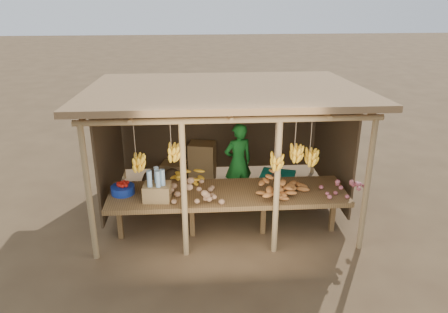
{
  "coord_description": "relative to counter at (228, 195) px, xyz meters",
  "views": [
    {
      "loc": [
        -0.49,
        -7.38,
        4.0
      ],
      "look_at": [
        0.0,
        0.0,
        1.05
      ],
      "focal_mm": 35.0,
      "sensor_mm": 36.0,
      "label": 1
    }
  ],
  "objects": [
    {
      "name": "sweet_potato_heap",
      "position": [
        0.77,
        -0.14,
        0.24
      ],
      "size": [
        1.07,
        0.79,
        0.36
      ],
      "primitive_type": null,
      "rotation": [
        0.0,
        0.0,
        -0.23
      ],
      "color": "#AE672C",
      "rests_on": "counter"
    },
    {
      "name": "tarp_crate",
      "position": [
        1.04,
        1.13,
        -0.42
      ],
      "size": [
        0.78,
        0.73,
        0.76
      ],
      "color": "brown",
      "rests_on": "ground"
    },
    {
      "name": "bottle_box",
      "position": [
        -1.13,
        -0.19,
        0.26
      ],
      "size": [
        0.44,
        0.36,
        0.53
      ],
      "color": "olive",
      "rests_on": "counter"
    },
    {
      "name": "onion_heap",
      "position": [
        1.9,
        -0.19,
        0.24
      ],
      "size": [
        0.91,
        0.66,
        0.36
      ],
      "primitive_type": null,
      "rotation": [
        0.0,
        0.0,
        0.23
      ],
      "color": "#BA5A62",
      "rests_on": "counter"
    },
    {
      "name": "vendor",
      "position": [
        0.3,
        1.31,
        0.04
      ],
      "size": [
        0.66,
        0.53,
        1.56
      ],
      "primitive_type": "imported",
      "rotation": [
        0.0,
        0.0,
        3.46
      ],
      "color": "#176A20",
      "rests_on": "ground"
    },
    {
      "name": "counter",
      "position": [
        0.0,
        0.0,
        0.0
      ],
      "size": [
        3.9,
        1.05,
        0.8
      ],
      "color": "brown",
      "rests_on": "ground"
    },
    {
      "name": "banana_pile",
      "position": [
        -0.63,
        0.44,
        0.23
      ],
      "size": [
        0.58,
        0.4,
        0.34
      ],
      "primitive_type": null,
      "rotation": [
        0.0,
        0.0,
        -0.15
      ],
      "color": "yellow",
      "rests_on": "counter"
    },
    {
      "name": "burlap_sacks",
      "position": [
        -1.21,
        1.71,
        -0.48
      ],
      "size": [
        0.84,
        0.44,
        0.59
      ],
      "color": "#483621",
      "rests_on": "ground"
    },
    {
      "name": "stall_structure",
      "position": [
        -0.02,
        0.84,
        1.17
      ],
      "size": [
        4.7,
        3.5,
        2.43
      ],
      "color": "#A38354",
      "rests_on": "ground"
    },
    {
      "name": "tomato_basin",
      "position": [
        -1.71,
        0.06,
        0.14
      ],
      "size": [
        0.38,
        0.38,
        0.2
      ],
      "rotation": [
        0.0,
        0.0,
        0.17
      ],
      "color": "navy",
      "rests_on": "counter"
    },
    {
      "name": "carton_stack",
      "position": [
        -0.58,
        2.15,
        -0.36
      ],
      "size": [
        1.18,
        0.5,
        0.86
      ],
      "color": "olive",
      "rests_on": "ground"
    },
    {
      "name": "potato_heap",
      "position": [
        -0.6,
        -0.18,
        0.24
      ],
      "size": [
        1.1,
        0.84,
        0.37
      ],
      "primitive_type": null,
      "rotation": [
        0.0,
        0.0,
        -0.29
      ],
      "color": "#936C4C",
      "rests_on": "counter"
    },
    {
      "name": "ground",
      "position": [
        -0.0,
        0.95,
        -0.74
      ],
      "size": [
        60.0,
        60.0,
        0.0
      ],
      "primitive_type": "plane",
      "color": "brown",
      "rests_on": "ground"
    }
  ]
}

